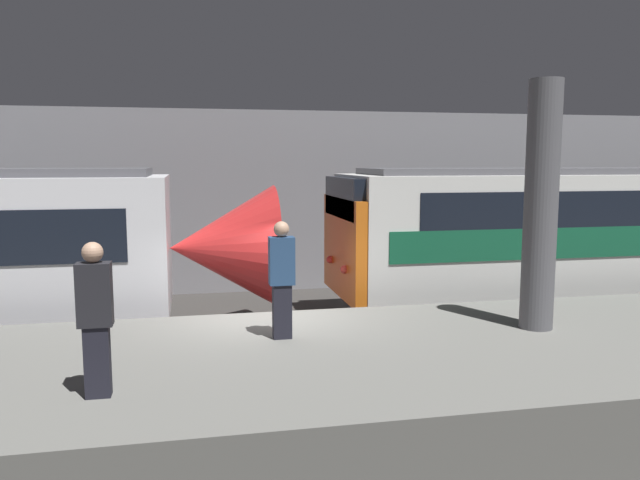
{
  "coord_description": "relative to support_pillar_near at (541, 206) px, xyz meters",
  "views": [
    {
      "loc": [
        -1.26,
        -10.86,
        3.72
      ],
      "look_at": [
        1.22,
        0.94,
        2.18
      ],
      "focal_mm": 35.0,
      "sensor_mm": 36.0,
      "label": 1
    }
  ],
  "objects": [
    {
      "name": "station_rear_barrier",
      "position": [
        -4.18,
        8.7,
        -0.44
      ],
      "size": [
        50.0,
        0.15,
        5.12
      ],
      "color": "gray",
      "rests_on": "ground"
    },
    {
      "name": "ground_plane",
      "position": [
        -4.18,
        1.96,
        -3.0
      ],
      "size": [
        120.0,
        120.0,
        0.0
      ],
      "primitive_type": "plane",
      "color": "#33302D"
    },
    {
      "name": "platform",
      "position": [
        -4.18,
        -0.52,
        -2.49
      ],
      "size": [
        40.0,
        4.96,
        1.03
      ],
      "color": "slate",
      "rests_on": "ground"
    },
    {
      "name": "person_walking",
      "position": [
        -4.11,
        0.27,
        -1.02
      ],
      "size": [
        0.38,
        0.24,
        1.79
      ],
      "color": "black",
      "rests_on": "platform"
    },
    {
      "name": "support_pillar_near",
      "position": [
        0.0,
        0.0,
        0.0
      ],
      "size": [
        0.52,
        0.52,
        3.95
      ],
      "color": "#56565B",
      "rests_on": "platform"
    },
    {
      "name": "person_waiting",
      "position": [
        -6.52,
        -1.65,
        -1.02
      ],
      "size": [
        0.38,
        0.24,
        1.79
      ],
      "color": "black",
      "rests_on": "platform"
    }
  ]
}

